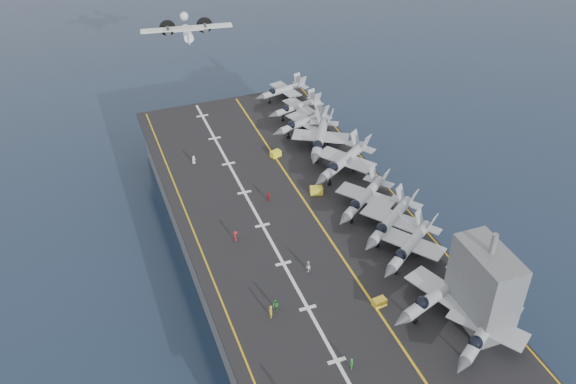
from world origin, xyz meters
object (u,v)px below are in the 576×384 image
object	(u,v)px
fighter_jet_0	(486,328)
island_superstructure	(485,279)
transport_plane	(187,33)
tow_cart_a	(379,302)

from	to	relation	value
fighter_jet_0	island_superstructure	bearing A→B (deg)	67.21
transport_plane	tow_cart_a	bearing A→B (deg)	-83.98
island_superstructure	transport_plane	distance (m)	87.53
island_superstructure	transport_plane	bearing A→B (deg)	102.94
fighter_jet_0	tow_cart_a	xyz separation A→B (m)	(-9.66, 10.98, -2.16)
island_superstructure	tow_cart_a	distance (m)	15.02
island_superstructure	tow_cart_a	bearing A→B (deg)	148.21
fighter_jet_0	transport_plane	world-z (taller)	transport_plane
tow_cart_a	transport_plane	distance (m)	79.49
fighter_jet_0	tow_cart_a	distance (m)	14.78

